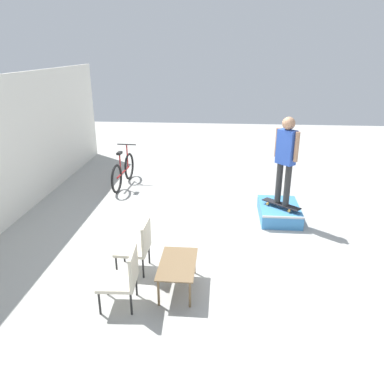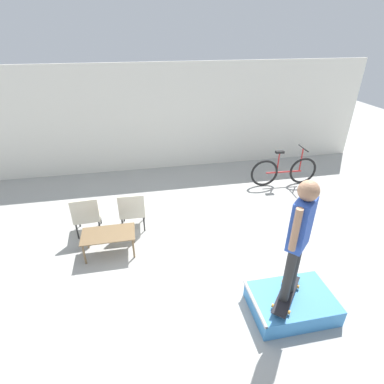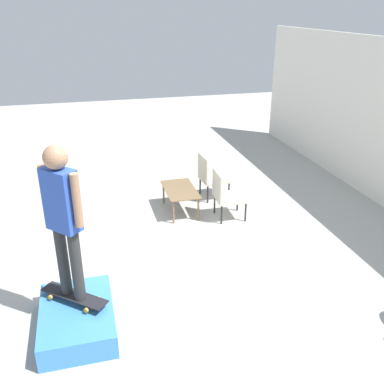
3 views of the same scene
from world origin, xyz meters
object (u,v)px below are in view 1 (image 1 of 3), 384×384
object	(u,v)px
person_skater	(286,154)
coffee_table	(178,266)
patio_chair_right	(138,245)
skate_ramp_box	(279,212)
skateboard_on_ramp	(281,204)
patio_chair_left	(124,276)
bicycle	(123,171)

from	to	relation	value
person_skater	coffee_table	size ratio (longest dim) A/B	1.89
person_skater	patio_chair_right	world-z (taller)	person_skater
person_skater	patio_chair_right	size ratio (longest dim) A/B	2.09
skate_ramp_box	skateboard_on_ramp	xyz separation A→B (m)	(-0.12, -0.01, 0.23)
skateboard_on_ramp	patio_chair_left	world-z (taller)	patio_chair_left
patio_chair_right	bicycle	distance (m)	4.24
patio_chair_left	bicycle	bearing A→B (deg)	-168.67
skate_ramp_box	patio_chair_left	bearing A→B (deg)	140.79
coffee_table	bicycle	world-z (taller)	bicycle
person_skater	skateboard_on_ramp	bearing A→B (deg)	-43.11
skateboard_on_ramp	person_skater	size ratio (longest dim) A/B	0.43
skate_ramp_box	bicycle	size ratio (longest dim) A/B	0.67
person_skater	bicycle	world-z (taller)	person_skater
skateboard_on_ramp	coffee_table	xyz separation A→B (m)	(-2.61, 1.90, 0.02)
skateboard_on_ramp	patio_chair_left	size ratio (longest dim) A/B	0.89
bicycle	person_skater	bearing A→B (deg)	-112.68
skate_ramp_box	patio_chair_right	distance (m)	3.47
skateboard_on_ramp	patio_chair_left	distance (m)	4.03
patio_chair_right	bicycle	bearing A→B (deg)	-160.59
skateboard_on_ramp	person_skater	distance (m)	1.11
patio_chair_left	patio_chair_right	world-z (taller)	same
person_skater	patio_chair_left	bearing A→B (deg)	96.43
patio_chair_left	coffee_table	bearing A→B (deg)	119.29
skate_ramp_box	patio_chair_left	distance (m)	4.13
person_skater	bicycle	distance (m)	4.47
skate_ramp_box	patio_chair_right	xyz separation A→B (m)	(-2.28, 2.60, 0.33)
skateboard_on_ramp	coffee_table	bearing A→B (deg)	95.03
skateboard_on_ramp	person_skater	bearing A→B (deg)	131.15
person_skater	coffee_table	distance (m)	3.41
person_skater	patio_chair_right	xyz separation A→B (m)	(-2.15, 2.61, -1.01)
patio_chair_right	bicycle	world-z (taller)	bicycle
patio_chair_left	patio_chair_right	distance (m)	0.91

